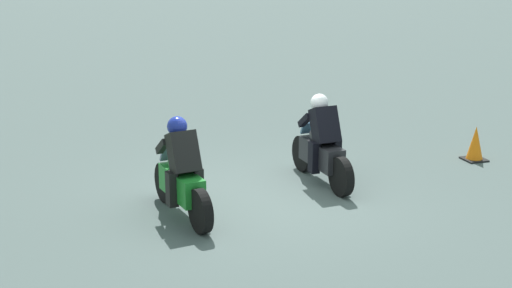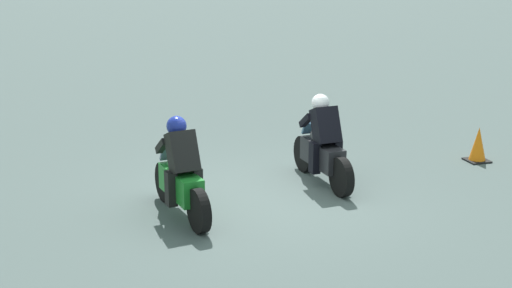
% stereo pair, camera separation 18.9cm
% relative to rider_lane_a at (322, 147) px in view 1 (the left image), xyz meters
% --- Properties ---
extents(ground_plane, '(120.00, 120.00, 0.00)m').
position_rel_rider_lane_a_xyz_m(ground_plane, '(-0.42, 1.17, -0.62)').
color(ground_plane, '#485654').
extents(rider_lane_a, '(2.04, 0.55, 1.51)m').
position_rel_rider_lane_a_xyz_m(rider_lane_a, '(0.00, 0.00, 0.00)').
color(rider_lane_a, black).
rests_on(rider_lane_a, ground_plane).
extents(rider_lane_b, '(2.04, 0.59, 1.51)m').
position_rel_rider_lane_a_xyz_m(rider_lane_b, '(-0.77, 2.58, 0.00)').
color(rider_lane_b, black).
rests_on(rider_lane_b, ground_plane).
extents(traffic_cone, '(0.40, 0.40, 0.64)m').
position_rel_rider_lane_a_xyz_m(traffic_cone, '(0.28, -3.21, -0.32)').
color(traffic_cone, black).
rests_on(traffic_cone, ground_plane).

